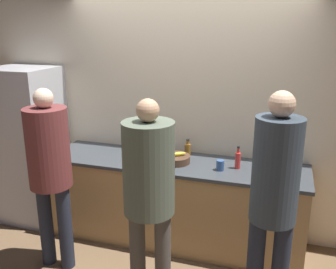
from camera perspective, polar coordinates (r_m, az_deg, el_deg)
ground_plane at (r=3.91m, az=-0.74°, el=-18.38°), size 14.00×14.00×0.00m
wall_back at (r=4.03m, az=2.53°, el=3.04°), size 5.20×0.06×2.60m
counter at (r=4.01m, az=1.05°, el=-10.02°), size 2.65×0.72×0.89m
refrigerator at (r=4.62m, az=-20.44°, el=-1.50°), size 0.70×0.69×1.78m
person_left at (r=3.51m, az=-17.61°, el=-4.16°), size 0.38×0.38×1.72m
person_center at (r=2.89m, az=-2.92°, el=-7.59°), size 0.40×0.40×1.73m
person_right at (r=2.80m, az=15.85°, el=-8.65°), size 0.34×0.34×1.82m
fruit_bowl at (r=3.78m, az=1.08°, el=-3.72°), size 0.31×0.31×0.11m
utensil_crock at (r=3.83m, az=14.87°, el=-3.43°), size 0.13×0.13×0.24m
bottle_red at (r=3.67m, az=10.58°, el=-3.80°), size 0.05×0.05×0.23m
bottle_amber at (r=3.96m, az=3.02°, el=-2.24°), size 0.07×0.07×0.18m
bottle_green at (r=3.65m, az=-2.03°, el=-3.97°), size 0.08×0.08×0.18m
cup_blue at (r=3.61m, az=7.96°, el=-4.66°), size 0.07×0.07×0.10m
potted_plant at (r=4.13m, az=-3.76°, el=-0.53°), size 0.14×0.14×0.25m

